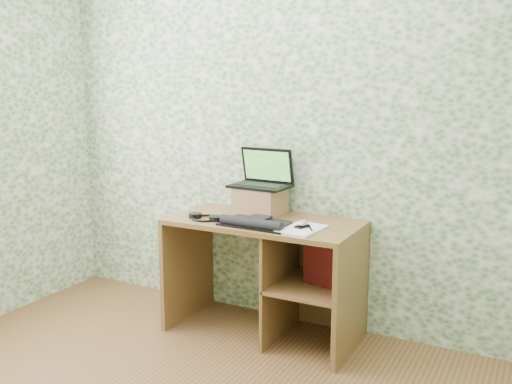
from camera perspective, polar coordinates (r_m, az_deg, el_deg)
The scene contains 10 objects.
wall_back at distance 3.77m, azimuth 2.96°, elevation 6.31°, with size 3.50×3.50×0.00m, color silver.
desk at distance 3.65m, azimuth 2.10°, elevation -6.98°, with size 1.20×0.60×0.75m.
riser at distance 3.73m, azimuth 0.41°, elevation -0.88°, with size 0.30×0.25×0.18m, color brown.
laptop at distance 3.74m, azimuth 0.70°, elevation 1.45°, with size 0.39×0.28×0.25m.
keyboard at distance 3.43m, azimuth -0.06°, elevation -3.08°, with size 0.45×0.24×0.06m.
headphones at distance 3.62m, azimuth -5.09°, elevation -2.56°, with size 0.24×0.19×0.03m.
notepad at distance 3.35m, azimuth 4.62°, elevation -3.72°, with size 0.21×0.30×0.01m, color silver.
mouse at distance 3.36m, azimuth 4.64°, elevation -3.26°, with size 0.06×0.10×0.03m, color silver.
pen at distance 3.35m, azimuth 5.43°, elevation -3.54°, with size 0.01×0.01×0.15m, color black.
red_box at distance 3.49m, azimuth 6.60°, elevation -7.14°, with size 0.22×0.07×0.27m, color maroon.
Camera 1 is at (1.57, -1.67, 1.59)m, focal length 40.00 mm.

